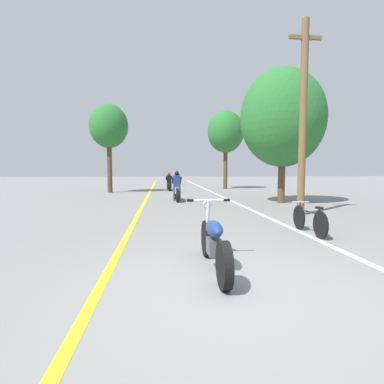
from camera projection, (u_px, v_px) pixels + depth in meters
The scene contains 12 objects.
ground_plane at pixel (229, 285), 3.99m from camera, with size 120.00×120.00×0.00m, color slate.
lane_stripe_center at pixel (147, 197), 16.36m from camera, with size 0.14×48.00×0.01m, color yellow.
lane_stripe_edge at pixel (223, 197), 16.78m from camera, with size 0.14×48.00×0.01m, color white.
utility_pole at pixel (303, 116), 9.89m from camera, with size 1.10×0.24×6.41m.
roadside_tree_right_near at pixel (283, 118), 13.55m from camera, with size 3.86×3.47×6.09m.
roadside_tree_right_far at pixel (226, 132), 23.41m from camera, with size 2.84×2.56×6.11m.
roadside_tree_left at pixel (109, 127), 19.56m from camera, with size 2.49×2.24×5.80m.
motorcycle_foreground at pixel (214, 242), 4.62m from camera, with size 0.74×2.13×1.05m.
motorcycle_rider_lead at pixel (177, 190), 14.68m from camera, with size 0.50×2.11×1.45m.
motorcycle_rider_mid at pixel (169, 184), 21.85m from camera, with size 0.50×1.99×1.32m.
motorcycle_rider_far at pixel (177, 179), 30.43m from camera, with size 0.50×2.11×1.41m.
bicycle_parked at pixel (309, 220), 7.19m from camera, with size 0.44×1.68×0.73m.
Camera 1 is at (-0.88, -3.81, 1.55)m, focal length 28.00 mm.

